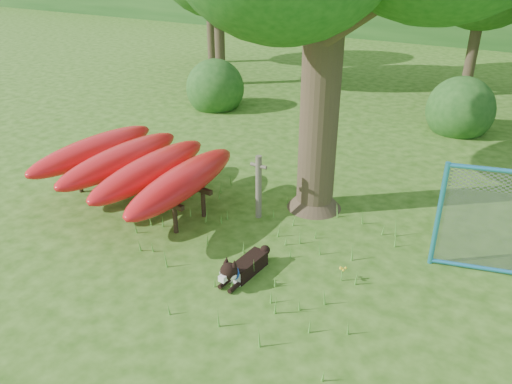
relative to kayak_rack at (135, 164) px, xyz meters
The scene contains 7 objects.
ground 3.00m from the kayak_rack, 27.48° to the right, with size 80.00×80.00×0.00m, color #285210.
wooden_post 2.42m from the kayak_rack, 17.57° to the left, with size 0.34×0.12×1.24m.
kayak_rack is the anchor object (origin of this frame).
husky_dog 3.30m from the kayak_rack, 19.19° to the right, with size 0.34×1.15×0.51m.
wildflower_clump 4.46m from the kayak_rack, ahead, with size 0.12×0.10×0.25m.
shrub_left 6.69m from the kayak_rack, 111.64° to the left, with size 1.80×1.80×1.80m, color #1E4E19.
shrub_mid 8.96m from the kayak_rack, 59.32° to the left, with size 1.80×1.80×1.80m, color #1E4E19.
Camera 1 is at (3.89, -5.04, 4.59)m, focal length 35.00 mm.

